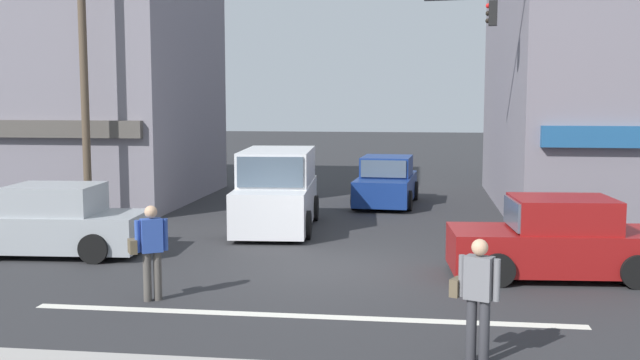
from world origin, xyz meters
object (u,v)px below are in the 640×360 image
at_px(traffic_light_mast, 584,69).
at_px(pedestrian_mid_crossing, 150,247).
at_px(sedan_crossing_center, 557,241).
at_px(pedestrian_foreground_with_bag, 477,292).
at_px(utility_pole_near_left, 84,74).
at_px(utility_pole_far_right, 624,69).
at_px(sedan_parked_curbside, 386,183).
at_px(sedan_waiting_far, 53,223).
at_px(van_crossing_rightbound, 277,191).

xyz_separation_m(traffic_light_mast, pedestrian_mid_crossing, (-8.43, -6.50, -3.22)).
distance_m(traffic_light_mast, sedan_crossing_center, 5.26).
relative_size(pedestrian_foreground_with_bag, pedestrian_mid_crossing, 1.00).
xyz_separation_m(utility_pole_near_left, sedan_crossing_center, (11.85, -4.72, -3.44)).
bearing_deg(traffic_light_mast, pedestrian_foreground_with_bag, -109.15).
bearing_deg(utility_pole_near_left, utility_pole_far_right, 6.54).
relative_size(utility_pole_far_right, sedan_crossing_center, 1.96).
distance_m(utility_pole_far_right, sedan_parked_curbside, 8.05).
xyz_separation_m(utility_pole_near_left, sedan_waiting_far, (1.02, -4.03, -3.44)).
relative_size(sedan_crossing_center, sedan_waiting_far, 1.00).
relative_size(van_crossing_rightbound, sedan_crossing_center, 1.12).
bearing_deg(sedan_parked_curbside, traffic_light_mast, -49.50).
bearing_deg(traffic_light_mast, sedan_crossing_center, -106.88).
distance_m(sedan_crossing_center, pedestrian_mid_crossing, 7.77).
height_order(sedan_parked_curbside, sedan_waiting_far, same).
xyz_separation_m(sedan_parked_curbside, sedan_waiting_far, (-7.05, -8.86, 0.00)).
bearing_deg(pedestrian_mid_crossing, sedan_parked_curbside, 74.04).
relative_size(utility_pole_far_right, pedestrian_mid_crossing, 4.94).
bearing_deg(sedan_crossing_center, sedan_waiting_far, 176.36).
bearing_deg(traffic_light_mast, pedestrian_mid_crossing, -142.37).
height_order(sedan_waiting_far, pedestrian_foreground_with_bag, pedestrian_foreground_with_bag).
bearing_deg(van_crossing_rightbound, utility_pole_near_left, 179.35).
relative_size(utility_pole_near_left, utility_pole_far_right, 0.97).
bearing_deg(sedan_crossing_center, pedestrian_mid_crossing, -159.59).
distance_m(utility_pole_near_left, sedan_waiting_far, 5.40).
relative_size(utility_pole_near_left, pedestrian_foreground_with_bag, 4.79).
relative_size(van_crossing_rightbound, pedestrian_foreground_with_bag, 2.83).
bearing_deg(sedan_crossing_center, traffic_light_mast, 73.12).
distance_m(utility_pole_near_left, sedan_parked_curbside, 10.02).
bearing_deg(pedestrian_mid_crossing, utility_pole_near_left, 121.58).
bearing_deg(van_crossing_rightbound, utility_pole_far_right, 10.66).
bearing_deg(sedan_parked_curbside, pedestrian_mid_crossing, -105.96).
height_order(traffic_light_mast, sedan_crossing_center, traffic_light_mast).
relative_size(utility_pole_near_left, traffic_light_mast, 1.29).
xyz_separation_m(utility_pole_near_left, pedestrian_mid_crossing, (4.57, -7.43, -3.20)).
relative_size(traffic_light_mast, pedestrian_mid_crossing, 3.71).
bearing_deg(sedan_parked_curbside, van_crossing_rightbound, -118.97).
xyz_separation_m(utility_pole_far_right, pedestrian_foreground_with_bag, (-4.63, -11.42, -3.32)).
bearing_deg(pedestrian_mid_crossing, pedestrian_foreground_with_bag, -23.34).
xyz_separation_m(utility_pole_far_right, sedan_crossing_center, (-2.72, -6.39, -3.56)).
xyz_separation_m(traffic_light_mast, van_crossing_rightbound, (-7.63, 0.87, -3.17)).
relative_size(van_crossing_rightbound, sedan_parked_curbside, 1.12).
bearing_deg(utility_pole_near_left, sedan_waiting_far, -75.80).
relative_size(utility_pole_far_right, van_crossing_rightbound, 1.75).
xyz_separation_m(van_crossing_rightbound, sedan_parked_curbside, (2.71, 4.89, -0.29)).
height_order(sedan_crossing_center, pedestrian_mid_crossing, pedestrian_mid_crossing).
bearing_deg(pedestrian_foreground_with_bag, sedan_crossing_center, 69.18).
distance_m(utility_pole_far_right, sedan_crossing_center, 7.81).
distance_m(utility_pole_near_left, utility_pole_far_right, 14.67).
relative_size(utility_pole_near_left, sedan_parked_curbside, 1.90).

